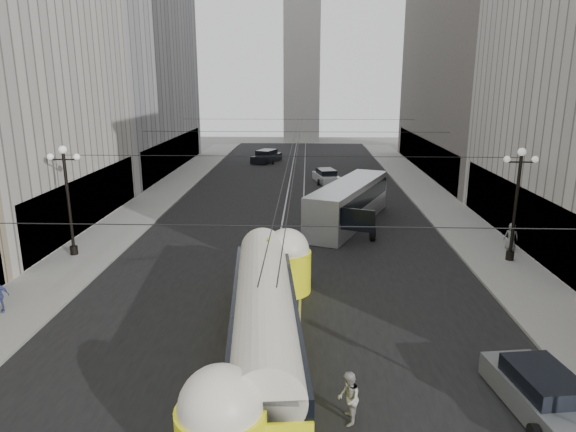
# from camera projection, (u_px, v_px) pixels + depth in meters

# --- Properties ---
(road) EXTENTS (20.00, 85.00, 0.02)m
(road) POSITION_uv_depth(u_px,v_px,m) (295.00, 202.00, 43.70)
(road) COLOR black
(road) RESTS_ON ground
(sidewalk_left) EXTENTS (4.00, 72.00, 0.15)m
(sidewalk_left) POSITION_uv_depth(u_px,v_px,m) (166.00, 192.00, 47.50)
(sidewalk_left) COLOR gray
(sidewalk_left) RESTS_ON ground
(sidewalk_right) EXTENTS (4.00, 72.00, 0.15)m
(sidewalk_right) POSITION_uv_depth(u_px,v_px,m) (427.00, 194.00, 46.63)
(sidewalk_right) COLOR gray
(sidewalk_right) RESTS_ON ground
(rail_left) EXTENTS (0.12, 85.00, 0.04)m
(rail_left) POSITION_uv_depth(u_px,v_px,m) (286.00, 202.00, 43.73)
(rail_left) COLOR gray
(rail_left) RESTS_ON ground
(rail_right) EXTENTS (0.12, 85.00, 0.04)m
(rail_right) POSITION_uv_depth(u_px,v_px,m) (304.00, 202.00, 43.68)
(rail_right) COLOR gray
(rail_right) RESTS_ON ground
(building_left_far) EXTENTS (12.60, 28.60, 28.60)m
(building_left_far) POSITION_uv_depth(u_px,v_px,m) (115.00, 40.00, 55.75)
(building_left_far) COLOR #999999
(building_left_far) RESTS_ON ground
(building_right_far) EXTENTS (12.60, 32.60, 32.60)m
(building_right_far) POSITION_uv_depth(u_px,v_px,m) (489.00, 19.00, 53.79)
(building_right_far) COLOR #514C47
(building_right_far) RESTS_ON ground
(distant_tower) EXTENTS (6.00, 6.00, 31.36)m
(distant_tower) POSITION_uv_depth(u_px,v_px,m) (302.00, 50.00, 85.78)
(distant_tower) COLOR #B2AFA8
(distant_tower) RESTS_ON ground
(lamppost_left_mid) EXTENTS (1.86, 0.44, 6.37)m
(lamppost_left_mid) POSITION_uv_depth(u_px,v_px,m) (68.00, 194.00, 29.19)
(lamppost_left_mid) COLOR black
(lamppost_left_mid) RESTS_ON sidewalk_left
(lamppost_right_mid) EXTENTS (1.86, 0.44, 6.37)m
(lamppost_right_mid) POSITION_uv_depth(u_px,v_px,m) (517.00, 198.00, 28.28)
(lamppost_right_mid) COLOR black
(lamppost_right_mid) RESTS_ON sidewalk_right
(catenary) EXTENTS (25.00, 72.00, 0.23)m
(catenary) POSITION_uv_depth(u_px,v_px,m) (296.00, 134.00, 41.22)
(catenary) COLOR black
(catenary) RESTS_ON ground
(streetcar) EXTENTS (3.53, 14.82, 3.23)m
(streetcar) POSITION_uv_depth(u_px,v_px,m) (264.00, 317.00, 18.87)
(streetcar) COLOR #FBFC15
(streetcar) RESTS_ON ground
(city_bus) EXTENTS (6.76, 12.30, 3.01)m
(city_bus) POSITION_uv_depth(u_px,v_px,m) (349.00, 202.00, 36.65)
(city_bus) COLOR #AFB2B5
(city_bus) RESTS_ON ground
(sedan_grey) EXTENTS (2.47, 4.71, 1.42)m
(sedan_grey) POSITION_uv_depth(u_px,v_px,m) (542.00, 394.00, 15.84)
(sedan_grey) COLOR slate
(sedan_grey) RESTS_ON ground
(sedan_white_far) EXTENTS (2.82, 4.67, 1.38)m
(sedan_white_far) POSITION_uv_depth(u_px,v_px,m) (326.00, 177.00, 51.92)
(sedan_white_far) COLOR silver
(sedan_white_far) RESTS_ON ground
(sedan_dark_far) EXTENTS (3.77, 5.39, 1.57)m
(sedan_dark_far) POSITION_uv_depth(u_px,v_px,m) (267.00, 157.00, 64.95)
(sedan_dark_far) COLOR black
(sedan_dark_far) RESTS_ON ground
(pedestrian_crossing_a) EXTENTS (0.53, 0.70, 1.75)m
(pedestrian_crossing_a) POSITION_uv_depth(u_px,v_px,m) (270.00, 378.00, 16.27)
(pedestrian_crossing_a) COLOR black
(pedestrian_crossing_a) RESTS_ON ground
(pedestrian_crossing_b) EXTENTS (0.65, 0.83, 1.67)m
(pedestrian_crossing_b) POSITION_uv_depth(u_px,v_px,m) (348.00, 398.00, 15.30)
(pedestrian_crossing_b) COLOR #A39F98
(pedestrian_crossing_b) RESTS_ON ground
(pedestrian_sidewalk_right) EXTENTS (0.88, 0.63, 1.63)m
(pedestrian_sidewalk_right) POSITION_uv_depth(u_px,v_px,m) (511.00, 236.00, 30.80)
(pedestrian_sidewalk_right) COLOR slate
(pedestrian_sidewalk_right) RESTS_ON sidewalk_right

